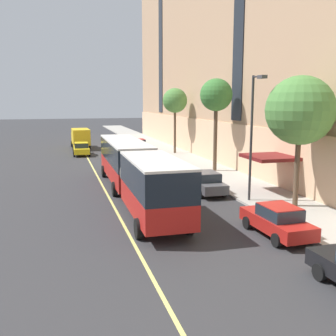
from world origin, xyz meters
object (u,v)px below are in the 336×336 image
at_px(parked_car_darkgray_3, 205,182).
at_px(taxi_cab, 81,149).
at_px(street_tree_far_uptown, 216,96).
at_px(box_truck, 80,137).
at_px(street_tree_mid_block, 300,111).
at_px(street_tree_far_downtown, 175,101).
at_px(fire_hydrant, 215,179).
at_px(street_lamp, 253,127).
at_px(parked_car_red_1, 138,145).
at_px(city_bus, 134,168).
at_px(parked_car_red_0, 277,220).

distance_m(parked_car_darkgray_3, taxi_cab, 23.73).
height_order(taxi_cab, street_tree_far_uptown, street_tree_far_uptown).
height_order(box_truck, street_tree_mid_block, street_tree_mid_block).
distance_m(parked_car_darkgray_3, box_truck, 30.24).
distance_m(taxi_cab, street_tree_far_downtown, 12.72).
distance_m(parked_car_darkgray_3, street_tree_far_downtown, 21.63).
distance_m(street_tree_far_uptown, fire_hydrant, 8.65).
xyz_separation_m(box_truck, street_lamp, (8.85, -32.81, 3.32)).
xyz_separation_m(street_tree_mid_block, street_tree_far_uptown, (0.00, 12.88, 1.00)).
bearing_deg(parked_car_red_1, street_tree_mid_block, -82.90).
xyz_separation_m(city_bus, street_tree_far_uptown, (8.97, 7.59, 4.87)).
relative_size(parked_car_red_1, street_tree_far_uptown, 0.53).
bearing_deg(taxi_cab, parked_car_red_0, -76.93).
relative_size(box_truck, street_tree_mid_block, 0.84).
bearing_deg(street_tree_far_uptown, street_lamp, -100.50).
distance_m(parked_car_red_0, taxi_cab, 32.85).
relative_size(parked_car_darkgray_3, street_tree_far_downtown, 0.61).
height_order(parked_car_darkgray_3, box_truck, box_truck).
distance_m(street_tree_far_uptown, street_tree_far_downtown, 12.89).
relative_size(street_tree_far_downtown, fire_hydrant, 10.94).
bearing_deg(street_tree_far_downtown, fire_hydrant, -96.70).
height_order(box_truck, taxi_cab, box_truck).
bearing_deg(fire_hydrant, parked_car_red_1, 94.06).
bearing_deg(parked_car_darkgray_3, street_tree_mid_block, -53.85).
bearing_deg(box_truck, city_bus, -86.25).
bearing_deg(taxi_cab, fire_hydrant, -66.00).
height_order(box_truck, fire_hydrant, box_truck).
distance_m(taxi_cab, street_tree_mid_block, 30.43).
bearing_deg(taxi_cab, street_tree_far_downtown, -10.40).
bearing_deg(taxi_cab, parked_car_red_1, 17.12).
bearing_deg(street_tree_far_downtown, parked_car_red_0, -97.16).
xyz_separation_m(parked_car_darkgray_3, box_truck, (-7.04, 29.40, 0.80)).
xyz_separation_m(parked_car_red_1, street_tree_mid_block, (3.75, -30.12, 5.14)).
height_order(street_tree_far_downtown, fire_hydrant, street_tree_far_downtown).
relative_size(parked_car_red_0, parked_car_darkgray_3, 0.92).
bearing_deg(parked_car_darkgray_3, fire_hydrant, 52.85).
bearing_deg(street_tree_mid_block, parked_car_red_1, 97.10).
bearing_deg(taxi_cab, box_truck, 87.49).
xyz_separation_m(parked_car_red_0, parked_car_red_1, (0.01, 34.29, 0.00)).
distance_m(parked_car_red_0, box_truck, 39.50).
bearing_deg(box_truck, fire_hydrant, -72.15).
distance_m(taxi_cab, fire_hydrant, 22.24).
bearing_deg(street_tree_mid_block, street_tree_far_downtown, 90.00).
xyz_separation_m(parked_car_red_1, street_tree_far_uptown, (3.75, -17.23, 6.14)).
distance_m(parked_car_red_0, street_tree_far_uptown, 18.52).
bearing_deg(parked_car_red_0, street_tree_mid_block, 48.00).
bearing_deg(fire_hydrant, box_truck, 107.85).
bearing_deg(street_tree_mid_block, fire_hydrant, 105.94).
distance_m(parked_car_red_0, parked_car_darkgray_3, 9.44).
height_order(city_bus, box_truck, city_bus).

